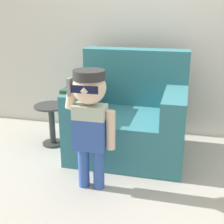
# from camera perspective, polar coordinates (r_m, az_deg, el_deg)

# --- Properties ---
(ground_plane) EXTENTS (10.00, 10.00, 0.00)m
(ground_plane) POSITION_cam_1_polar(r_m,az_deg,el_deg) (3.12, 6.65, -7.40)
(ground_plane) COLOR #ADA89E
(wall_back) EXTENTS (10.00, 0.05, 2.60)m
(wall_back) POSITION_cam_1_polar(r_m,az_deg,el_deg) (3.42, 8.91, 17.36)
(wall_back) COLOR silver
(wall_back) RESTS_ON ground_plane
(armchair) EXTENTS (1.07, 0.89, 0.97)m
(armchair) POSITION_cam_1_polar(r_m,az_deg,el_deg) (3.02, 3.32, -0.89)
(armchair) COLOR teal
(armchair) RESTS_ON ground_plane
(person_child) EXTENTS (0.38, 0.29, 0.94)m
(person_child) POSITION_cam_1_polar(r_m,az_deg,el_deg) (2.30, -4.01, -0.02)
(person_child) COLOR #3356AD
(person_child) RESTS_ON ground_plane
(side_table) EXTENTS (0.34, 0.34, 0.43)m
(side_table) POSITION_cam_1_polar(r_m,az_deg,el_deg) (3.25, -10.95, -1.59)
(side_table) COLOR #333333
(side_table) RESTS_ON ground_plane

